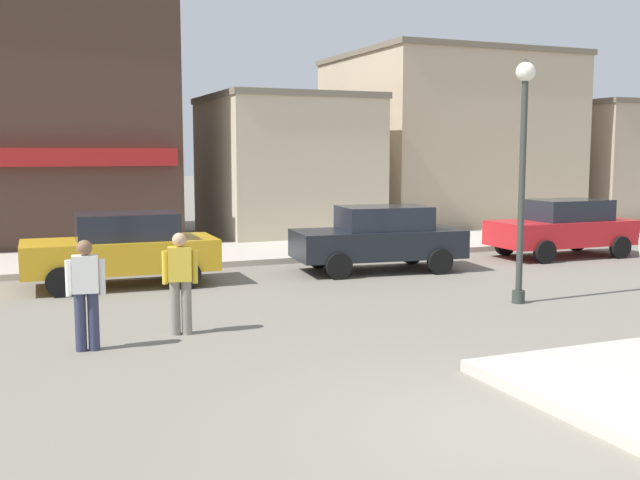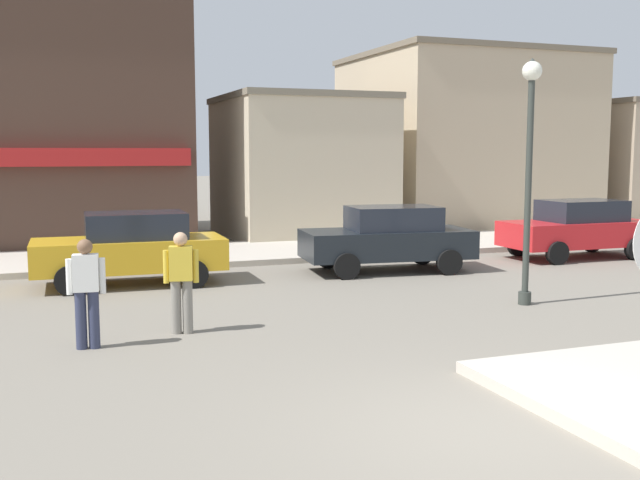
# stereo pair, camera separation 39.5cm
# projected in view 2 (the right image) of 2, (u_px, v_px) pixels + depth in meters

# --- Properties ---
(ground_plane) EXTENTS (160.00, 160.00, 0.00)m
(ground_plane) POSITION_uv_depth(u_px,v_px,m) (499.00, 433.00, 7.63)
(ground_plane) COLOR gray
(kerb_far) EXTENTS (80.00, 4.00, 0.15)m
(kerb_far) POSITION_uv_depth(u_px,v_px,m) (210.00, 254.00, 20.32)
(kerb_far) COLOR beige
(kerb_far) RESTS_ON ground
(lamp_post) EXTENTS (0.36, 0.36, 4.54)m
(lamp_post) POSITION_uv_depth(u_px,v_px,m) (530.00, 146.00, 13.71)
(lamp_post) COLOR #333833
(lamp_post) RESTS_ON ground
(parked_car_nearest) EXTENTS (4.06, 1.99, 1.56)m
(parked_car_nearest) POSITION_uv_depth(u_px,v_px,m) (131.00, 247.00, 16.05)
(parked_car_nearest) COLOR gold
(parked_car_nearest) RESTS_ON ground
(parked_car_second) EXTENTS (4.17, 2.22, 1.56)m
(parked_car_second) POSITION_uv_depth(u_px,v_px,m) (388.00, 238.00, 17.83)
(parked_car_second) COLOR black
(parked_car_second) RESTS_ON ground
(parked_car_third) EXTENTS (4.02, 1.92, 1.56)m
(parked_car_third) POSITION_uv_depth(u_px,v_px,m) (578.00, 228.00, 20.09)
(parked_car_third) COLOR red
(parked_car_third) RESTS_ON ground
(pedestrian_crossing_near) EXTENTS (0.56, 0.30, 1.61)m
(pedestrian_crossing_near) POSITION_uv_depth(u_px,v_px,m) (181.00, 279.00, 11.73)
(pedestrian_crossing_near) COLOR gray
(pedestrian_crossing_near) RESTS_ON ground
(pedestrian_crossing_far) EXTENTS (0.56, 0.27, 1.61)m
(pedestrian_crossing_far) POSITION_uv_depth(u_px,v_px,m) (86.00, 290.00, 10.82)
(pedestrian_crossing_far) COLOR #2D334C
(pedestrian_crossing_far) RESTS_ON ground
(building_corner_shop) EXTENTS (9.64, 8.59, 8.30)m
(building_corner_shop) POSITION_uv_depth(u_px,v_px,m) (25.00, 111.00, 23.85)
(building_corner_shop) COLOR #473328
(building_corner_shop) RESTS_ON ground
(building_storefront_left_near) EXTENTS (5.17, 5.55, 4.72)m
(building_storefront_left_near) POSITION_uv_depth(u_px,v_px,m) (300.00, 166.00, 25.45)
(building_storefront_left_near) COLOR beige
(building_storefront_left_near) RESTS_ON ground
(building_storefront_left_mid) EXTENTS (8.25, 7.52, 6.63)m
(building_storefront_left_mid) POSITION_uv_depth(u_px,v_px,m) (463.00, 140.00, 29.82)
(building_storefront_left_mid) COLOR tan
(building_storefront_left_mid) RESTS_ON ground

